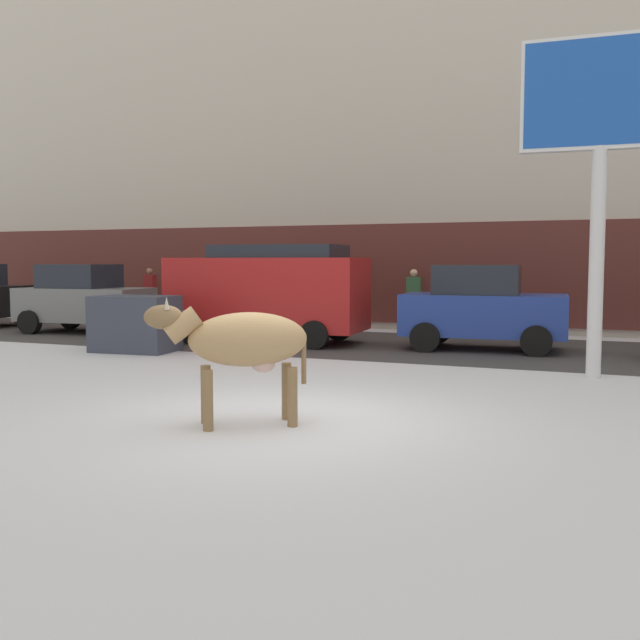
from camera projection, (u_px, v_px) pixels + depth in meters
name	position (u px, v px, depth m)	size (l,w,h in m)	color
ground_plane	(280.00, 419.00, 8.81)	(120.00, 120.00, 0.00)	white
road_strip	(431.00, 347.00, 16.23)	(60.00, 5.60, 0.01)	#423F3F
building_facade	(485.00, 113.00, 21.98)	(44.00, 6.10, 13.00)	beige
cow_tan	(242.00, 342.00, 8.39)	(1.79, 1.42, 1.54)	tan
billboard	(601.00, 114.00, 11.56)	(2.53, 0.32, 5.56)	silver
car_grey_hatchback	(84.00, 299.00, 19.50)	(3.61, 2.12, 1.86)	slate
car_red_van	(269.00, 291.00, 17.04)	(4.72, 2.36, 2.32)	red
car_blue_hatchback	(482.00, 308.00, 15.69)	(3.61, 2.12, 1.86)	#233D9E
pedestrian_near_billboard	(413.00, 301.00, 19.44)	(0.36, 0.24, 1.73)	#282833
pedestrian_by_cars	(150.00, 295.00, 22.64)	(0.36, 0.24, 1.73)	#282833
dumpster	(135.00, 324.00, 15.40)	(1.70, 1.10, 1.20)	#383D4C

